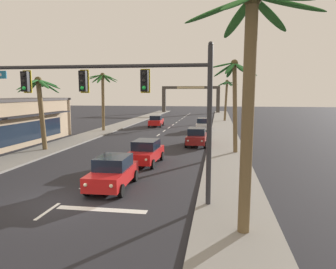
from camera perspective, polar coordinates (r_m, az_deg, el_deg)
ground_plane at (r=15.81m, az=-18.60°, el=-11.39°), size 220.00×220.00×0.00m
sidewalk_right at (r=33.59m, az=10.09°, el=-1.14°), size 3.20×110.00×0.14m
sidewalk_left at (r=36.73m, az=-15.03°, el=-0.56°), size 3.20×110.00×0.14m
lane_markings at (r=33.28m, az=-2.62°, el=-1.23°), size 4.28×86.30×0.01m
traffic_signal_mast at (r=14.32m, az=-8.42°, el=7.51°), size 11.87×0.41×7.11m
sedan_lead_at_stop_bar at (r=17.23m, az=-9.81°, el=-6.60°), size 2.00×4.47×1.68m
sedan_third_in_queue at (r=22.74m, az=-3.99°, el=-3.10°), size 2.09×4.51×1.68m
sedan_oncoming_far at (r=48.08m, az=-2.12°, el=2.45°), size 2.08×4.50×1.68m
sedan_parked_nearest_kerb at (r=42.95m, az=6.37°, el=1.82°), size 2.00×4.47×1.68m
sedan_parked_mid_kerb at (r=30.70m, az=5.13°, el=-0.38°), size 1.95×4.45×1.68m
palm_left_second at (r=29.54m, az=-21.86°, el=6.11°), size 3.87×4.12×6.39m
palm_left_third at (r=42.61m, az=-11.57°, el=7.91°), size 3.77×3.65×7.61m
palm_right_nearest at (r=11.09m, az=14.49°, el=10.26°), size 4.54×4.12×8.32m
palm_right_second at (r=26.64m, az=11.74°, el=8.34°), size 3.83×3.72×7.67m
palm_right_farthest at (r=57.73m, az=10.38°, el=7.34°), size 3.55×3.68×7.33m
town_gateway_arch at (r=82.31m, az=4.07°, el=6.95°), size 14.77×0.90×6.77m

